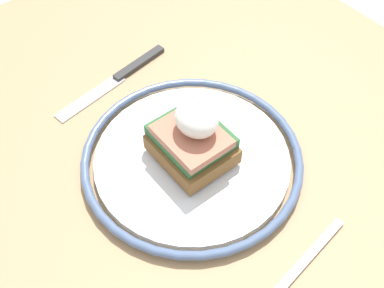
% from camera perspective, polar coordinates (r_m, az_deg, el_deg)
% --- Properties ---
extents(dining_table, '(0.92, 0.66, 0.76)m').
position_cam_1_polar(dining_table, '(0.70, 5.08, -8.20)').
color(dining_table, tan).
rests_on(dining_table, ground_plane).
extents(plate, '(0.26, 0.26, 0.02)m').
position_cam_1_polar(plate, '(0.56, 0.00, -1.72)').
color(plate, silver).
rests_on(plate, dining_table).
extents(sandwich, '(0.09, 0.08, 0.08)m').
position_cam_1_polar(sandwich, '(0.53, 0.09, 0.75)').
color(sandwich, brown).
rests_on(sandwich, plate).
extents(fork, '(0.03, 0.15, 0.00)m').
position_cam_1_polar(fork, '(0.51, 11.85, -14.92)').
color(fork, silver).
rests_on(fork, dining_table).
extents(knife, '(0.04, 0.19, 0.01)m').
position_cam_1_polar(knife, '(0.67, -8.39, 7.99)').
color(knife, '#2D2D2D').
rests_on(knife, dining_table).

